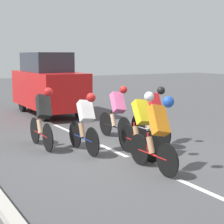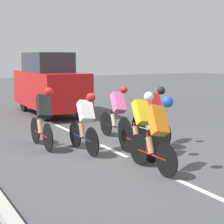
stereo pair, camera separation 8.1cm
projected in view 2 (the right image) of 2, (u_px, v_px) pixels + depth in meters
The scene contains 11 objects.
ground_plane at pixel (111, 150), 9.20m from camera, with size 60.00×60.00×0.00m, color #4C4C4F.
lane_stripe_near at pixel (204, 191), 6.38m from camera, with size 0.12×1.40×0.01m, color white.
lane_stripe_mid at pixel (112, 150), 9.14m from camera, with size 0.12×1.40×0.01m, color white.
lane_stripe_far at pixel (63, 128), 11.90m from camera, with size 0.12×1.40×0.01m, color white.
cyclist_pink at pixel (117, 112), 10.21m from camera, with size 0.41×1.73×1.50m.
cyclist_orange at pixel (156, 132), 7.37m from camera, with size 0.43×1.62×1.54m.
cyclist_black at pixel (43, 116), 9.28m from camera, with size 0.42×1.67×1.54m.
cyclist_white at pixel (85, 121), 8.84m from camera, with size 0.38×1.63×1.45m.
cyclist_yellow at pixel (141, 123), 8.39m from camera, with size 0.38×1.70×1.52m.
cyclist_red at pixel (153, 114), 9.70m from camera, with size 0.42×1.76×1.52m.
support_car at pixel (49, 84), 14.54m from camera, with size 1.70×4.23×2.40m.
Camera 2 is at (4.34, 7.83, 2.31)m, focal length 60.00 mm.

